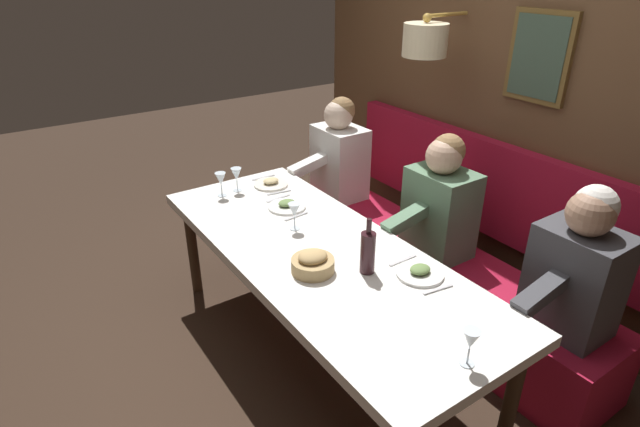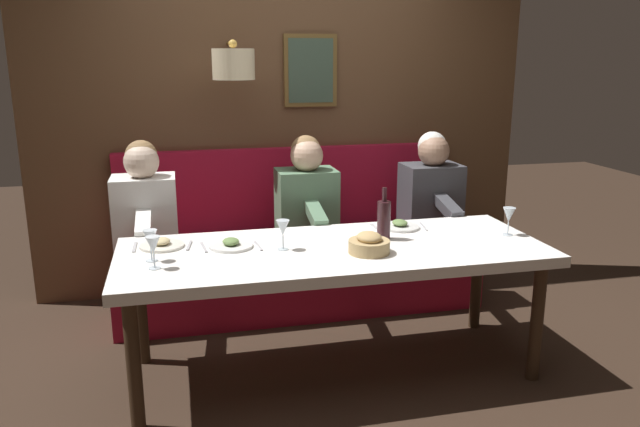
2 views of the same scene
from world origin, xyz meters
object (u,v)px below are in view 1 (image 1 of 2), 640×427
diner_middle (339,152)px  bread_bowl (313,263)px  wine_glass_1 (221,180)px  wine_glass_3 (236,175)px  dining_table (319,260)px  diner_near (440,201)px  wine_glass_0 (294,211)px  wine_glass_2 (471,340)px  diner_nearest (577,267)px  wine_bottle (368,252)px

diner_middle → bread_bowl: bearing=-131.0°
wine_glass_1 → wine_glass_3: size_ratio=1.00×
dining_table → wine_glass_3: (-0.02, 0.96, 0.18)m
dining_table → wine_glass_3: bearing=91.2°
diner_near → diner_middle: same height
diner_middle → wine_glass_0: diner_middle is taller
diner_near → diner_middle: bearing=90.0°
wine_glass_1 → wine_glass_2: same height
diner_nearest → diner_near: 0.91m
bread_bowl → dining_table: bearing=47.2°
diner_near → wine_glass_3: (-0.90, 1.00, 0.04)m
diner_nearest → diner_middle: (0.00, 1.97, 0.00)m
diner_middle → bread_bowl: 1.57m
dining_table → diner_middle: bearing=49.3°
wine_bottle → diner_nearest: bearing=-38.3°
diner_middle → wine_glass_3: 0.90m
wine_glass_1 → wine_bottle: size_ratio=0.55×
wine_glass_3 → dining_table: bearing=-88.8°
wine_glass_1 → wine_glass_2: 1.99m
dining_table → diner_nearest: 1.30m
wine_glass_0 → diner_middle: bearing=40.8°
wine_glass_3 → wine_glass_1: bearing=-172.2°
diner_nearest → wine_glass_3: 2.11m
diner_middle → bread_bowl: diner_middle is taller
wine_glass_1 → bread_bowl: wine_glass_1 is taller
diner_nearest → wine_glass_1: (-1.02, 1.89, 0.04)m
diner_nearest → wine_glass_3: bearing=115.3°
dining_table → wine_glass_2: wine_glass_2 is taller
diner_nearest → wine_glass_1: 2.15m
diner_nearest → wine_glass_2: (-0.89, -0.10, 0.04)m
dining_table → wine_glass_2: size_ratio=14.16×
dining_table → wine_glass_2: bearing=-90.5°
dining_table → diner_near: bearing=-2.4°
diner_near → wine_glass_1: size_ratio=4.82×
diner_middle → wine_glass_1: bearing=-175.4°
wine_bottle → bread_bowl: (-0.22, 0.16, -0.07)m
wine_glass_0 → diner_near: bearing=-20.0°
diner_nearest → wine_glass_2: diner_nearest is taller
diner_middle → wine_glass_3: bearing=-175.9°
diner_near → wine_glass_2: (-0.89, -1.01, 0.04)m
diner_middle → wine_glass_0: bearing=-139.2°
wine_glass_2 → wine_bottle: 0.74m
diner_nearest → wine_glass_0: size_ratio=4.82×
wine_glass_0 → wine_glass_2: 1.32m
dining_table → wine_glass_0: 0.33m
dining_table → wine_bottle: (0.08, -0.31, 0.18)m
dining_table → diner_nearest: (0.88, -0.95, 0.14)m
diner_middle → wine_bottle: 1.56m
diner_near → diner_middle: 1.06m
wine_glass_3 → diner_middle: bearing=4.1°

